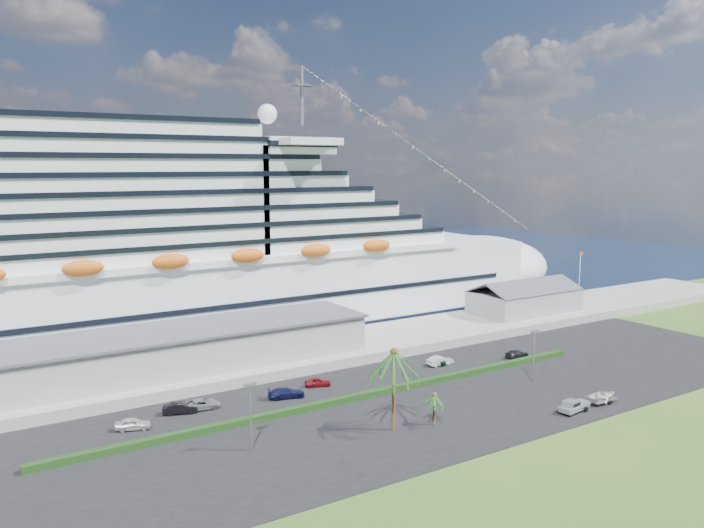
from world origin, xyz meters
TOP-DOWN VIEW (x-y plane):
  - ground at (0.00, 0.00)m, footprint 420.00×420.00m
  - asphalt_lot at (0.00, 11.00)m, footprint 140.00×38.00m
  - wharf at (0.00, 40.00)m, footprint 240.00×20.00m
  - water at (0.00, 130.00)m, footprint 420.00×160.00m
  - cruise_ship at (-21.53, 64.00)m, footprint 191.00×38.00m
  - terminal_building at (-25.00, 40.00)m, footprint 61.00×15.00m
  - port_shed at (52.00, 40.00)m, footprint 24.00×12.31m
  - flagpole at (70.04, 40.00)m, footprint 1.08×0.16m
  - hedge at (-8.00, 16.00)m, footprint 88.00×1.10m
  - lamp_post_left at (-28.00, 8.00)m, footprint 1.60×0.35m
  - lamp_post_right at (20.00, 8.00)m, footprint 1.60×0.35m
  - palm_tall at (-10.00, 4.00)m, footprint 8.82×8.82m
  - palm_short at (-4.50, 2.50)m, footprint 3.53×3.53m
  - parked_car_0 at (-38.07, 22.18)m, footprint 4.89×3.34m
  - parked_car_1 at (-31.08, 24.51)m, footprint 5.02×3.13m
  - parked_car_2 at (-27.96, 24.53)m, footprint 5.52×3.10m
  - parked_car_3 at (-15.93, 22.34)m, footprint 5.75×3.49m
  - parked_car_4 at (-9.43, 24.41)m, footprint 4.31×2.97m
  - parked_car_5 at (13.65, 22.93)m, footprint 4.86×1.87m
  - parked_car_6 at (14.93, 23.36)m, footprint 4.82×3.39m
  - parked_car_7 at (28.18, 19.27)m, footprint 4.62×1.89m
  - pickup_truck at (14.62, -4.33)m, footprint 5.11×2.42m
  - boat_trailer at (20.98, -4.26)m, footprint 5.72×3.64m

SIDE VIEW (x-z plane):
  - ground at x=0.00m, z-range 0.00..0.00m
  - water at x=0.00m, z-range 0.00..0.02m
  - asphalt_lot at x=0.00m, z-range 0.00..0.12m
  - hedge at x=-8.00m, z-range 0.12..1.02m
  - parked_car_6 at x=14.93m, z-range 0.12..1.34m
  - parked_car_7 at x=28.18m, z-range 0.12..1.46m
  - parked_car_4 at x=-9.43m, z-range 0.12..1.48m
  - parked_car_2 at x=-27.96m, z-range 0.12..1.58m
  - parked_car_0 at x=-38.07m, z-range 0.12..1.67m
  - parked_car_3 at x=-15.93m, z-range 0.12..1.68m
  - wharf at x=0.00m, z-range 0.00..1.80m
  - parked_car_1 at x=-31.08m, z-range 0.12..1.68m
  - parked_car_5 at x=13.65m, z-range 0.12..1.70m
  - pickup_truck at x=14.62m, z-range 0.21..1.94m
  - boat_trailer at x=20.98m, z-range 0.39..2.04m
  - palm_short at x=-4.50m, z-range 1.38..5.95m
  - port_shed at x=52.00m, z-range 0.71..8.08m
  - terminal_building at x=-25.00m, z-range 1.86..8.16m
  - lamp_post_left at x=-28.00m, z-range 1.21..9.48m
  - lamp_post_right at x=20.00m, z-range 1.21..9.48m
  - flagpole at x=70.04m, z-range 2.27..14.27m
  - palm_tall at x=-10.00m, z-range 3.64..14.77m
  - cruise_ship at x=-21.53m, z-range -10.31..43.69m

